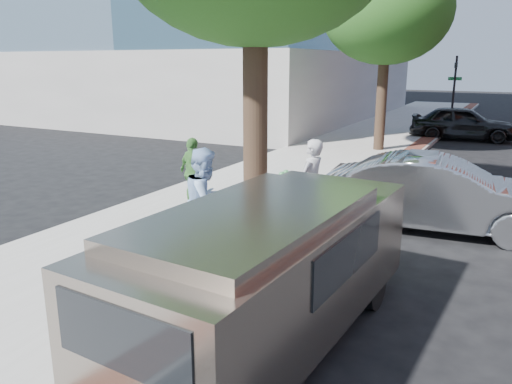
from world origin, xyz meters
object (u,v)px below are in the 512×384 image
Objects in this scene: person_gray at (311,185)px; bg_car at (463,123)px; parking_meter at (284,194)px; person_green at (193,172)px; sedan_silver at (439,194)px; van at (275,263)px; person_officer at (206,203)px.

person_gray is 0.41× the size of bg_car.
person_green reaches higher than parking_meter.
person_gray reaches higher than person_green.
sedan_silver is at bearing 134.12° from person_gray.
person_green is at bearing 152.88° from parking_meter.
person_officer is at bearing 146.07° from van.
person_officer is (-1.06, -2.24, 0.04)m from person_gray.
person_officer is 5.08m from sedan_silver.
bg_car is (1.23, 15.47, -0.30)m from person_gray.
person_officer reaches higher than person_green.
van is (-0.16, -19.34, 0.24)m from bg_car.
person_green reaches higher than bg_car.
bg_car is 0.89× the size of van.
parking_meter is at bearing 116.27° from van.
sedan_silver is (3.32, 3.84, -0.33)m from person_officer.
person_green is (-3.04, 0.21, -0.10)m from person_gray.
person_gray reaches higher than bg_car.
bg_car is at bearing -175.81° from person_gray.
person_gray is at bearing 169.09° from bg_car.
sedan_silver is at bearing 81.27° from van.
sedan_silver is 13.90m from bg_car.
person_gray is at bearing -161.81° from person_green.
van is at bearing 157.37° from person_green.
person_officer is 0.40× the size of sedan_silver.
person_gray is at bearing -39.44° from person_officer.
person_gray is 3.05m from person_green.
parking_meter is 1.39m from person_officer.
person_green is at bearing -85.19° from person_gray.
person_green is 15.85m from bg_car.
bg_car is (1.22, 16.82, -0.43)m from parking_meter.
parking_meter is 0.29× the size of van.
parking_meter is 2.73m from van.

